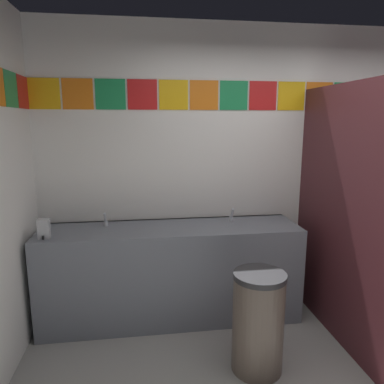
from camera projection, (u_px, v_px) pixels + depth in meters
The scene contains 8 objects.
wall_back at pixel (272, 167), 3.54m from camera, with size 4.50×0.09×2.69m.
vanity_counter at pixel (171, 272), 3.26m from camera, with size 2.31×0.58×0.87m.
faucet_left at pixel (106, 221), 3.17m from camera, with size 0.04×0.10×0.14m.
faucet_right at pixel (231, 216), 3.33m from camera, with size 0.04×0.10×0.14m.
soap_dispenser at pixel (44, 229), 2.85m from camera, with size 0.09×0.09×0.16m.
stall_divider at pixel (384, 226), 2.60m from camera, with size 0.92×1.58×2.10m.
toilet at pixel (370, 280), 3.40m from camera, with size 0.39×0.49×0.74m.
trash_bin at pixel (258, 322), 2.56m from camera, with size 0.38×0.38×0.75m.
Camera 1 is at (-1.28, -1.68, 1.80)m, focal length 33.20 mm.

